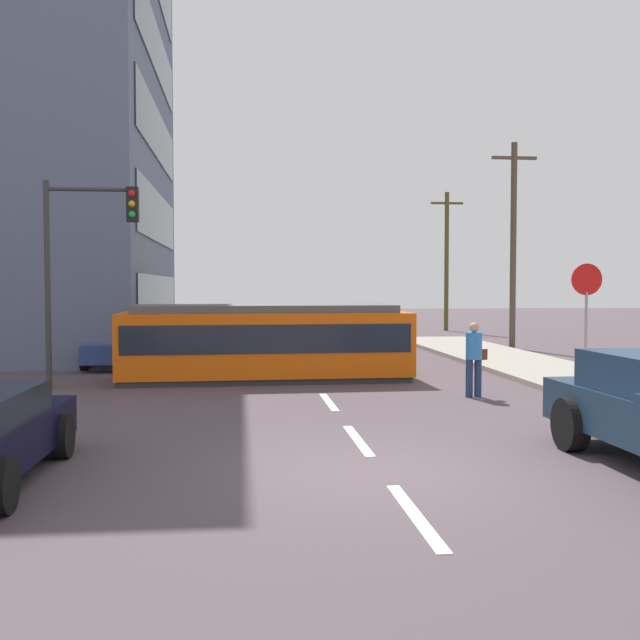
{
  "coord_description": "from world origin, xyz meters",
  "views": [
    {
      "loc": [
        -1.88,
        -9.91,
        2.49
      ],
      "look_at": [
        0.19,
        9.61,
        1.59
      ],
      "focal_mm": 42.41,
      "sensor_mm": 36.0,
      "label": 1
    }
  ],
  "objects_px": {
    "traffic_light_mast": "(83,245)",
    "utility_pole_mid": "(513,241)",
    "parked_sedan_mid": "(121,346)",
    "stop_sign": "(586,298)",
    "city_bus": "(260,328)",
    "utility_pole_far": "(447,258)",
    "pedestrian_crossing": "(474,355)",
    "streetcar_tram": "(265,341)"
  },
  "relations": [
    {
      "from": "city_bus",
      "to": "pedestrian_crossing",
      "type": "distance_m",
      "value": 10.75
    },
    {
      "from": "city_bus",
      "to": "streetcar_tram",
      "type": "bearing_deg",
      "value": -90.09
    },
    {
      "from": "streetcar_tram",
      "to": "city_bus",
      "type": "relative_size",
      "value": 1.35
    },
    {
      "from": "pedestrian_crossing",
      "to": "traffic_light_mast",
      "type": "relative_size",
      "value": 0.33
    },
    {
      "from": "pedestrian_crossing",
      "to": "utility_pole_mid",
      "type": "relative_size",
      "value": 0.21
    },
    {
      "from": "streetcar_tram",
      "to": "utility_pole_mid",
      "type": "bearing_deg",
      "value": 41.67
    },
    {
      "from": "pedestrian_crossing",
      "to": "parked_sedan_mid",
      "type": "bearing_deg",
      "value": 139.56
    },
    {
      "from": "stop_sign",
      "to": "traffic_light_mast",
      "type": "bearing_deg",
      "value": 173.57
    },
    {
      "from": "city_bus",
      "to": "traffic_light_mast",
      "type": "xyz_separation_m",
      "value": [
        -4.4,
        -7.39,
        2.43
      ]
    },
    {
      "from": "parked_sedan_mid",
      "to": "utility_pole_mid",
      "type": "xyz_separation_m",
      "value": [
        14.4,
        4.99,
        3.6
      ]
    },
    {
      "from": "streetcar_tram",
      "to": "utility_pole_mid",
      "type": "relative_size",
      "value": 0.94
    },
    {
      "from": "stop_sign",
      "to": "utility_pole_far",
      "type": "relative_size",
      "value": 0.38
    },
    {
      "from": "stop_sign",
      "to": "traffic_light_mast",
      "type": "relative_size",
      "value": 0.58
    },
    {
      "from": "pedestrian_crossing",
      "to": "traffic_light_mast",
      "type": "bearing_deg",
      "value": 165.14
    },
    {
      "from": "utility_pole_mid",
      "to": "pedestrian_crossing",
      "type": "bearing_deg",
      "value": -113.8
    },
    {
      "from": "city_bus",
      "to": "stop_sign",
      "type": "height_order",
      "value": "stop_sign"
    },
    {
      "from": "pedestrian_crossing",
      "to": "utility_pole_mid",
      "type": "height_order",
      "value": "utility_pole_mid"
    },
    {
      "from": "pedestrian_crossing",
      "to": "utility_pole_mid",
      "type": "distance_m",
      "value": 14.1
    },
    {
      "from": "streetcar_tram",
      "to": "parked_sedan_mid",
      "type": "xyz_separation_m",
      "value": [
        -4.33,
        3.96,
        -0.4
      ]
    },
    {
      "from": "city_bus",
      "to": "utility_pole_mid",
      "type": "relative_size",
      "value": 0.7
    },
    {
      "from": "streetcar_tram",
      "to": "parked_sedan_mid",
      "type": "height_order",
      "value": "streetcar_tram"
    },
    {
      "from": "pedestrian_crossing",
      "to": "utility_pole_mid",
      "type": "bearing_deg",
      "value": 66.2
    },
    {
      "from": "streetcar_tram",
      "to": "stop_sign",
      "type": "xyz_separation_m",
      "value": [
        7.61,
        -2.58,
        1.17
      ]
    },
    {
      "from": "city_bus",
      "to": "utility_pole_far",
      "type": "distance_m",
      "value": 18.38
    },
    {
      "from": "stop_sign",
      "to": "pedestrian_crossing",
      "type": "bearing_deg",
      "value": -161.77
    },
    {
      "from": "city_bus",
      "to": "traffic_light_mast",
      "type": "height_order",
      "value": "traffic_light_mast"
    },
    {
      "from": "utility_pole_far",
      "to": "parked_sedan_mid",
      "type": "bearing_deg",
      "value": -131.67
    },
    {
      "from": "utility_pole_far",
      "to": "streetcar_tram",
      "type": "bearing_deg",
      "value": -117.15
    },
    {
      "from": "parked_sedan_mid",
      "to": "traffic_light_mast",
      "type": "distance_m",
      "value": 5.91
    },
    {
      "from": "pedestrian_crossing",
      "to": "stop_sign",
      "type": "xyz_separation_m",
      "value": [
        3.08,
        1.01,
        1.25
      ]
    },
    {
      "from": "streetcar_tram",
      "to": "utility_pole_mid",
      "type": "distance_m",
      "value": 13.85
    },
    {
      "from": "pedestrian_crossing",
      "to": "traffic_light_mast",
      "type": "distance_m",
      "value": 9.57
    },
    {
      "from": "traffic_light_mast",
      "to": "utility_pole_mid",
      "type": "relative_size",
      "value": 0.62
    },
    {
      "from": "streetcar_tram",
      "to": "utility_pole_far",
      "type": "distance_m",
      "value": 23.6
    },
    {
      "from": "parked_sedan_mid",
      "to": "utility_pole_mid",
      "type": "distance_m",
      "value": 15.66
    },
    {
      "from": "streetcar_tram",
      "to": "parked_sedan_mid",
      "type": "bearing_deg",
      "value": 137.55
    },
    {
      "from": "parked_sedan_mid",
      "to": "stop_sign",
      "type": "xyz_separation_m",
      "value": [
        11.94,
        -6.54,
        1.57
      ]
    },
    {
      "from": "traffic_light_mast",
      "to": "streetcar_tram",
      "type": "bearing_deg",
      "value": 15.59
    },
    {
      "from": "pedestrian_crossing",
      "to": "traffic_light_mast",
      "type": "height_order",
      "value": "traffic_light_mast"
    },
    {
      "from": "utility_pole_far",
      "to": "stop_sign",
      "type": "bearing_deg",
      "value": -97.48
    },
    {
      "from": "utility_pole_mid",
      "to": "utility_pole_far",
      "type": "xyz_separation_m",
      "value": [
        0.62,
        11.88,
        -0.24
      ]
    },
    {
      "from": "parked_sedan_mid",
      "to": "stop_sign",
      "type": "distance_m",
      "value": 13.71
    }
  ]
}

